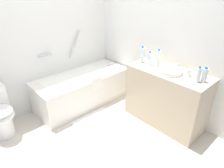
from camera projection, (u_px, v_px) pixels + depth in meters
ground_plane at (91, 139)px, 2.83m from camera, size 3.76×3.76×0.00m
wall_back_tiled at (38, 39)px, 3.12m from camera, size 3.16×0.10×2.39m
wall_right_mirror at (159, 39)px, 3.14m from camera, size 0.10×2.87×2.39m
bathtub at (83, 88)px, 3.58m from camera, size 1.69×0.71×1.25m
vanity_counter at (166, 97)px, 3.02m from camera, size 0.53×1.18×0.87m
sink_basin at (170, 71)px, 2.76m from camera, size 0.34×0.34×0.06m
sink_faucet at (178, 67)px, 2.88m from camera, size 0.11×0.15×0.09m
water_bottle_0 at (149, 58)px, 3.08m from camera, size 0.07×0.07×0.18m
water_bottle_1 at (198, 75)px, 2.48m from camera, size 0.06×0.06×0.21m
water_bottle_2 at (142, 55)px, 3.08m from camera, size 0.06×0.06×0.26m
water_bottle_3 at (158, 58)px, 2.96m from camera, size 0.06×0.06×0.25m
water_bottle_4 at (205, 75)px, 2.49m from camera, size 0.07×0.07×0.20m
drinking_glass_0 at (189, 73)px, 2.66m from camera, size 0.07×0.07×0.09m
drinking_glass_1 at (151, 63)px, 3.01m from camera, size 0.06×0.06×0.08m
bath_mat at (95, 120)px, 3.22m from camera, size 0.67×0.38×0.01m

